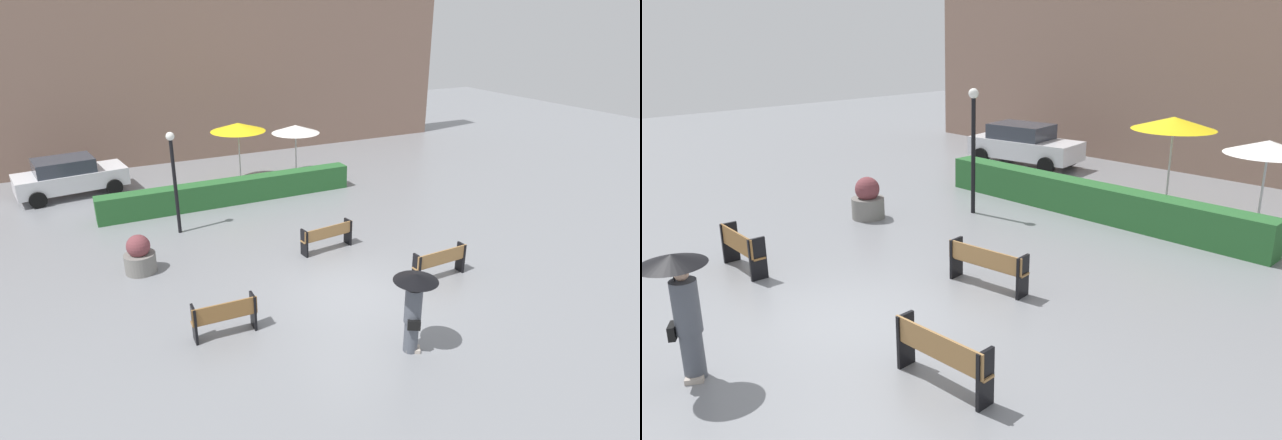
% 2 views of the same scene
% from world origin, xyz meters
% --- Properties ---
extents(ground_plane, '(60.00, 60.00, 0.00)m').
position_xyz_m(ground_plane, '(0.00, 0.00, 0.00)').
color(ground_plane, gray).
extents(bench_near_right, '(1.75, 0.40, 0.89)m').
position_xyz_m(bench_near_right, '(2.70, -0.25, 0.53)').
color(bench_near_right, '#9E7242').
rests_on(bench_near_right, ground).
extents(bench_near_left, '(1.53, 0.41, 0.91)m').
position_xyz_m(bench_near_left, '(-3.59, -0.28, 0.53)').
color(bench_near_left, olive).
rests_on(bench_near_left, ground).
extents(bench_mid_center, '(1.80, 0.57, 0.85)m').
position_xyz_m(bench_mid_center, '(0.70, 2.83, 0.51)').
color(bench_mid_center, '#9E7242').
rests_on(bench_mid_center, ground).
extents(pedestrian_with_umbrella, '(0.97, 0.97, 1.98)m').
position_xyz_m(pedestrian_with_umbrella, '(-0.09, -2.76, 1.29)').
color(pedestrian_with_umbrella, '#4C515B').
rests_on(pedestrian_with_umbrella, ground).
extents(planter_pot, '(0.90, 0.90, 1.16)m').
position_xyz_m(planter_pot, '(-4.84, 3.94, 0.50)').
color(planter_pot, slate).
rests_on(planter_pot, ground).
extents(lamp_post, '(0.28, 0.28, 3.49)m').
position_xyz_m(lamp_post, '(-3.16, 6.36, 2.17)').
color(lamp_post, black).
rests_on(lamp_post, ground).
extents(patio_umbrella_yellow, '(2.34, 2.34, 2.66)m').
position_xyz_m(patio_umbrella_yellow, '(0.48, 10.65, 2.48)').
color(patio_umbrella_yellow, silver).
rests_on(patio_umbrella_yellow, ground).
extents(patio_umbrella_white, '(2.14, 2.14, 2.35)m').
position_xyz_m(patio_umbrella_white, '(3.10, 10.55, 2.17)').
color(patio_umbrella_white, silver).
rests_on(patio_umbrella_white, ground).
extents(hedge_strip, '(9.98, 0.70, 0.96)m').
position_xyz_m(hedge_strip, '(-0.65, 8.40, 0.48)').
color(hedge_strip, '#28602D').
rests_on(hedge_strip, ground).
extents(building_facade, '(28.00, 1.20, 8.82)m').
position_xyz_m(building_facade, '(0.00, 16.00, 4.41)').
color(building_facade, '#846656').
rests_on(building_facade, ground).
extents(parked_car, '(4.40, 2.43, 1.57)m').
position_xyz_m(parked_car, '(-6.23, 12.25, 0.82)').
color(parked_car, silver).
rests_on(parked_car, ground).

